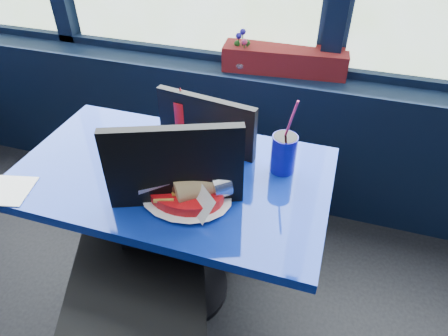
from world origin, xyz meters
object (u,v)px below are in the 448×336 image
planter_box (284,60)px  ketchup_bottle (182,118)px  chair_near_front (154,251)px  soda_cup (284,153)px  flower_vase (241,58)px  food_basket (188,191)px  near_table (175,206)px  chair_near_back (213,164)px

planter_box → ketchup_bottle: ketchup_bottle is taller
chair_near_front → ketchup_bottle: (-0.07, 0.49, 0.25)m
ketchup_bottle → soda_cup: (0.44, -0.08, -0.03)m
flower_vase → planter_box: bearing=13.8°
food_basket → ketchup_bottle: bearing=98.5°
near_table → chair_near_front: chair_near_front is taller
chair_near_front → food_basket: chair_near_front is taller
near_table → flower_vase: flower_vase is taller
near_table → food_basket: bearing=-46.1°
chair_near_back → planter_box: size_ratio=1.55×
chair_near_back → flower_vase: bearing=-79.2°
near_table → food_basket: 0.28m
chair_near_back → planter_box: 0.69m
chair_near_front → chair_near_back: chair_near_front is taller
near_table → planter_box: planter_box is taller
near_table → flower_vase: (0.04, 0.85, 0.30)m
chair_near_back → soda_cup: 0.47m
ketchup_bottle → soda_cup: bearing=-9.8°
near_table → planter_box: size_ratio=1.89×
soda_cup → flower_vase: bearing=117.2°
near_table → chair_near_front: 0.27m
chair_near_back → planter_box: chair_near_back is taller
soda_cup → food_basket: bearing=-136.5°
chair_near_front → food_basket: bearing=38.6°
near_table → chair_near_back: chair_near_back is taller
planter_box → ketchup_bottle: size_ratio=2.58×
near_table → chair_near_back: (0.06, 0.32, -0.00)m
food_basket → ketchup_bottle: ketchup_bottle is taller
near_table → soda_cup: soda_cup is taller
chair_near_front → food_basket: 0.25m
near_table → food_basket: size_ratio=3.56×
flower_vase → ketchup_bottle: 0.64m
chair_near_front → chair_near_back: bearing=66.2°
planter_box → ketchup_bottle: 0.74m
food_basket → flower_vase: bearing=78.9°
planter_box → soda_cup: (0.15, -0.76, -0.03)m
flower_vase → soda_cup: size_ratio=0.67×
chair_near_back → ketchup_bottle: bearing=55.1°
soda_cup → near_table: bearing=-160.7°
planter_box → flower_vase: bearing=-171.8°
near_table → flower_vase: bearing=87.4°
near_table → planter_box: 0.98m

